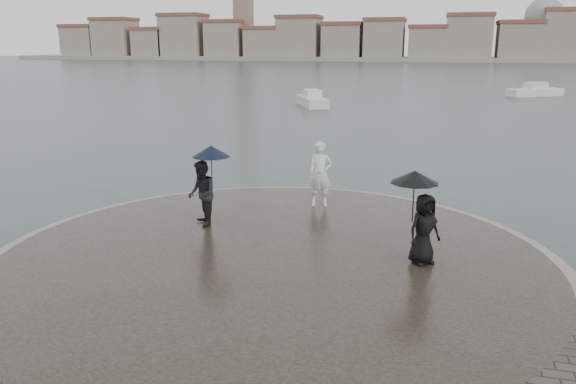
# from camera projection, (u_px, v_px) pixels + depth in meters

# --- Properties ---
(ground) EXTENTS (400.00, 400.00, 0.00)m
(ground) POSITION_uv_depth(u_px,v_px,m) (213.00, 352.00, 9.04)
(ground) COLOR #2B3835
(ground) RESTS_ON ground
(kerb_ring) EXTENTS (12.50, 12.50, 0.32)m
(kerb_ring) POSITION_uv_depth(u_px,v_px,m) (273.00, 264.00, 12.27)
(kerb_ring) COLOR gray
(kerb_ring) RESTS_ON ground
(quay_tip) EXTENTS (11.90, 11.90, 0.36)m
(quay_tip) POSITION_uv_depth(u_px,v_px,m) (273.00, 263.00, 12.27)
(quay_tip) COLOR #2D261E
(quay_tip) RESTS_ON ground
(statue) EXTENTS (0.74, 0.56, 1.83)m
(statue) POSITION_uv_depth(u_px,v_px,m) (320.00, 174.00, 15.75)
(statue) COLOR silver
(statue) RESTS_ON quay_tip
(visitor_left) EXTENTS (1.21, 1.09, 2.04)m
(visitor_left) POSITION_uv_depth(u_px,v_px,m) (204.00, 184.00, 13.97)
(visitor_left) COLOR black
(visitor_left) RESTS_ON quay_tip
(visitor_right) EXTENTS (1.19, 1.03, 1.95)m
(visitor_right) POSITION_uv_depth(u_px,v_px,m) (421.00, 212.00, 11.55)
(visitor_right) COLOR black
(visitor_right) RESTS_ON quay_tip
(far_skyline) EXTENTS (260.00, 20.00, 37.00)m
(far_skyline) POSITION_uv_depth(u_px,v_px,m) (405.00, 41.00, 159.50)
(far_skyline) COLOR gray
(far_skyline) RESTS_ON ground
(boats) EXTENTS (36.96, 20.70, 1.50)m
(boats) POSITION_uv_depth(u_px,v_px,m) (533.00, 102.00, 44.60)
(boats) COLOR silver
(boats) RESTS_ON ground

